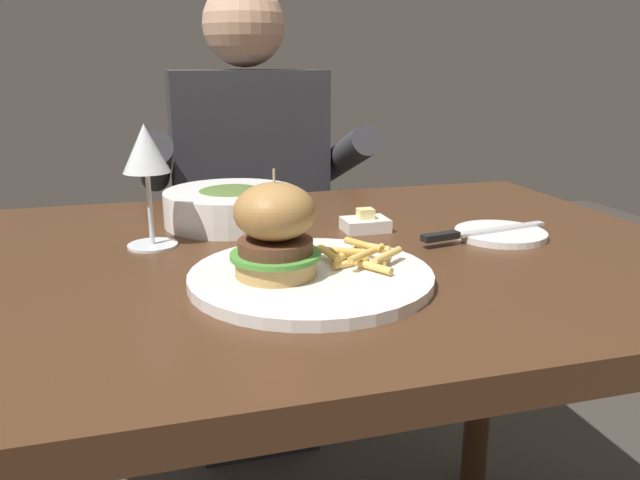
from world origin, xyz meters
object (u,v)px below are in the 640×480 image
(wine_glass, at_px, (146,156))
(table_knife, at_px, (474,232))
(main_plate, at_px, (311,277))
(butter_dish, at_px, (365,223))
(soup_bowl, at_px, (232,205))
(burger_sandwich, at_px, (275,230))
(bread_plate, at_px, (500,234))
(diner_person, at_px, (251,241))

(wine_glass, distance_m, table_knife, 0.49)
(main_plate, relative_size, table_knife, 1.32)
(main_plate, height_order, butter_dish, butter_dish)
(main_plate, xyz_separation_m, soup_bowl, (-0.05, 0.32, 0.02))
(burger_sandwich, relative_size, table_knife, 0.57)
(wine_glass, xyz_separation_m, table_knife, (0.46, -0.10, -0.12))
(bread_plate, relative_size, soup_bowl, 0.62)
(soup_bowl, bearing_deg, butter_dish, -28.45)
(main_plate, distance_m, burger_sandwich, 0.08)
(bread_plate, distance_m, butter_dish, 0.21)
(main_plate, xyz_separation_m, burger_sandwich, (-0.04, -0.00, 0.06))
(table_knife, relative_size, butter_dish, 3.17)
(bread_plate, xyz_separation_m, butter_dish, (-0.19, 0.09, 0.01))
(main_plate, height_order, burger_sandwich, burger_sandwich)
(wine_glass, xyz_separation_m, bread_plate, (0.52, -0.09, -0.13))
(bread_plate, height_order, table_knife, table_knife)
(diner_person, bearing_deg, main_plate, -94.10)
(butter_dish, relative_size, soup_bowl, 0.32)
(wine_glass, bearing_deg, burger_sandwich, -56.60)
(wine_glass, height_order, soup_bowl, wine_glass)
(table_knife, distance_m, butter_dish, 0.17)
(bread_plate, bearing_deg, butter_dish, 153.88)
(table_knife, height_order, butter_dish, butter_dish)
(wine_glass, bearing_deg, butter_dish, -0.17)
(wine_glass, distance_m, butter_dish, 0.35)
(table_knife, bearing_deg, bread_plate, 10.44)
(bread_plate, bearing_deg, table_knife, -169.56)
(main_plate, xyz_separation_m, bread_plate, (0.33, 0.12, -0.00))
(wine_glass, relative_size, bread_plate, 1.28)
(bread_plate, distance_m, soup_bowl, 0.43)
(butter_dish, height_order, soup_bowl, soup_bowl)
(main_plate, relative_size, burger_sandwich, 2.33)
(table_knife, height_order, diner_person, diner_person)
(burger_sandwich, height_order, table_knife, burger_sandwich)
(bread_plate, xyz_separation_m, soup_bowl, (-0.38, 0.20, 0.03))
(main_plate, relative_size, wine_glass, 1.68)
(diner_person, bearing_deg, bread_plate, -68.17)
(table_knife, xyz_separation_m, diner_person, (-0.22, 0.70, -0.19))
(main_plate, distance_m, diner_person, 0.83)
(table_knife, bearing_deg, burger_sandwich, -161.53)
(soup_bowl, height_order, diner_person, diner_person)
(butter_dish, bearing_deg, wine_glass, 179.83)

